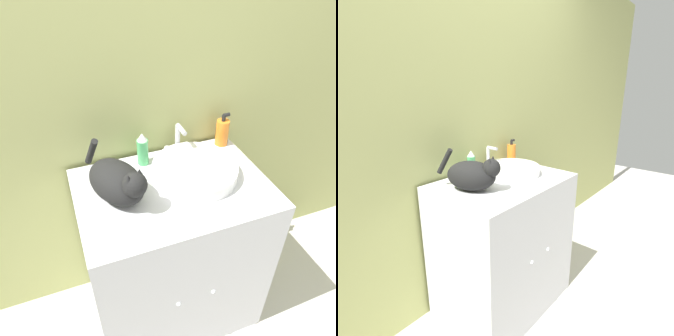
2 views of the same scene
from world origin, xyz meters
TOP-DOWN VIEW (x-y plane):
  - ground_plane at (0.00, 0.00)m, footprint 8.00×8.00m
  - wall_back at (0.00, 0.62)m, footprint 6.00×0.05m
  - vanity_cabinet at (0.00, 0.29)m, footprint 0.83×0.59m
  - sink_basin at (0.12, 0.33)m, footprint 0.38×0.38m
  - faucet at (0.12, 0.53)m, footprint 0.14×0.10m
  - cat at (-0.23, 0.30)m, footprint 0.28×0.37m
  - soap_bottle at (0.35, 0.52)m, footprint 0.06×0.06m
  - spray_bottle at (-0.07, 0.50)m, footprint 0.05×0.05m

SIDE VIEW (x-z plane):
  - ground_plane at x=0.00m, z-range 0.00..0.00m
  - vanity_cabinet at x=0.00m, z-range 0.00..0.90m
  - sink_basin at x=0.12m, z-range 0.90..0.95m
  - faucet at x=0.12m, z-range 0.89..1.05m
  - soap_bottle at x=0.35m, z-range 0.88..1.05m
  - spray_bottle at x=-0.07m, z-range 0.90..1.06m
  - cat at x=-0.23m, z-range 0.87..1.10m
  - wall_back at x=0.00m, z-range 0.00..2.50m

